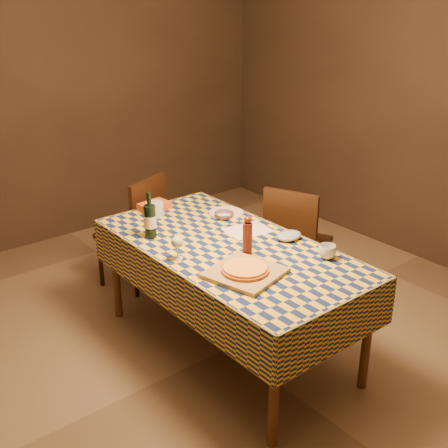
# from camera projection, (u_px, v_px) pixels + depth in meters

# --- Properties ---
(room) EXTENTS (5.00, 5.10, 2.70)m
(room) POSITION_uv_depth(u_px,v_px,m) (229.00, 156.00, 3.31)
(room) COLOR brown
(room) RESTS_ON ground
(dining_table) EXTENTS (0.94, 1.84, 0.77)m
(dining_table) POSITION_uv_depth(u_px,v_px,m) (229.00, 256.00, 3.57)
(dining_table) COLOR brown
(dining_table) RESTS_ON ground
(cutting_board) EXTENTS (0.46, 0.46, 0.02)m
(cutting_board) POSITION_uv_depth(u_px,v_px,m) (245.00, 273.00, 3.17)
(cutting_board) COLOR #9D814A
(cutting_board) RESTS_ON dining_table
(pizza) EXTENTS (0.36, 0.36, 0.03)m
(pizza) POSITION_uv_depth(u_px,v_px,m) (245.00, 269.00, 3.16)
(pizza) COLOR #A7551B
(pizza) RESTS_ON cutting_board
(pepper_mill) EXTENTS (0.07, 0.07, 0.25)m
(pepper_mill) POSITION_uv_depth(u_px,v_px,m) (247.00, 237.00, 3.37)
(pepper_mill) COLOR #501A12
(pepper_mill) RESTS_ON dining_table
(bowl) EXTENTS (0.15, 0.15, 0.04)m
(bowl) POSITION_uv_depth(u_px,v_px,m) (224.00, 215.00, 3.95)
(bowl) COLOR #5F4750
(bowl) RESTS_ON dining_table
(wine_glass) EXTENTS (0.08, 0.08, 0.15)m
(wine_glass) POSITION_uv_depth(u_px,v_px,m) (177.00, 243.00, 3.33)
(wine_glass) COLOR silver
(wine_glass) RESTS_ON dining_table
(wine_bottle) EXTENTS (0.10, 0.10, 0.31)m
(wine_bottle) POSITION_uv_depth(u_px,v_px,m) (150.00, 221.00, 3.61)
(wine_bottle) COLOR black
(wine_bottle) RESTS_ON dining_table
(deli_tub) EXTENTS (0.16, 0.16, 0.10)m
(deli_tub) POSITION_uv_depth(u_px,v_px,m) (155.00, 209.00, 3.98)
(deli_tub) COLOR #B7BCBE
(deli_tub) RESTS_ON dining_table
(takeout_container) EXTENTS (0.23, 0.17, 0.05)m
(takeout_container) POSITION_uv_depth(u_px,v_px,m) (154.00, 206.00, 4.10)
(takeout_container) COLOR #B94C18
(takeout_container) RESTS_ON dining_table
(white_plate) EXTENTS (0.33, 0.33, 0.01)m
(white_plate) POSITION_uv_depth(u_px,v_px,m) (226.00, 213.00, 4.03)
(white_plate) COLOR white
(white_plate) RESTS_ON dining_table
(tumbler) EXTENTS (0.12, 0.12, 0.08)m
(tumbler) POSITION_uv_depth(u_px,v_px,m) (327.00, 252.00, 3.35)
(tumbler) COLOR silver
(tumbler) RESTS_ON dining_table
(flour_patch) EXTENTS (0.31, 0.26, 0.00)m
(flour_patch) POSITION_uv_depth(u_px,v_px,m) (248.00, 230.00, 3.76)
(flour_patch) COLOR white
(flour_patch) RESTS_ON dining_table
(flour_bag) EXTENTS (0.20, 0.16, 0.05)m
(flour_bag) POSITION_uv_depth(u_px,v_px,m) (289.00, 236.00, 3.61)
(flour_bag) COLOR #95A1BF
(flour_bag) RESTS_ON dining_table
(chair_far) EXTENTS (0.55, 0.55, 0.93)m
(chair_far) POSITION_uv_depth(u_px,v_px,m) (138.00, 226.00, 4.46)
(chair_far) COLOR black
(chair_far) RESTS_ON ground
(chair_right) EXTENTS (0.55, 0.55, 0.93)m
(chair_right) POSITION_uv_depth(u_px,v_px,m) (295.00, 238.00, 4.25)
(chair_right) COLOR black
(chair_right) RESTS_ON ground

